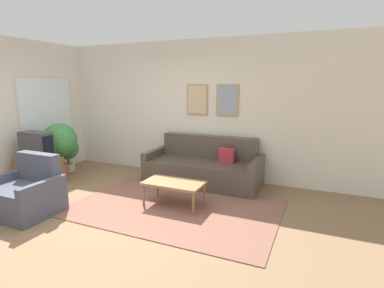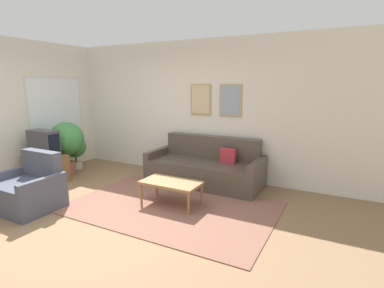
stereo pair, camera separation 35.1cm
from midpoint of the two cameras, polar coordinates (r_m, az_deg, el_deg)
name	(u,v)px [view 1 (the left image)]	position (r m, az deg, el deg)	size (l,w,h in m)	color
ground_plane	(97,219)	(4.55, -19.82, -13.28)	(16.00, 16.00, 0.00)	#846647
area_rug	(174,207)	(4.66, -5.64, -11.97)	(3.09, 1.99, 0.01)	brown
wall_back	(177,109)	(6.21, -4.44, 6.73)	(8.00, 0.09, 2.70)	silver
wall_left_window	(6,112)	(6.60, -33.18, 5.18)	(0.08, 8.00, 2.70)	silver
couch	(204,168)	(5.65, 0.48, -4.58)	(2.14, 0.90, 0.87)	#4C4238
coffee_table	(174,184)	(4.63, -5.67, -7.65)	(0.92, 0.50, 0.38)	olive
tv_stand	(39,171)	(6.34, -28.55, -4.58)	(0.79, 0.48, 0.52)	brown
tv	(36,145)	(6.23, -28.96, -0.15)	(0.60, 0.28, 0.48)	#424247
armchair	(26,194)	(5.08, -30.88, -8.25)	(0.92, 0.76, 0.84)	#474C5B
potted_plant_tall	(60,142)	(6.55, -25.32, 0.38)	(0.68, 0.68, 1.09)	#935638
potted_plant_by_window	(67,150)	(6.99, -23.98, -1.09)	(0.46, 0.46, 0.73)	beige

